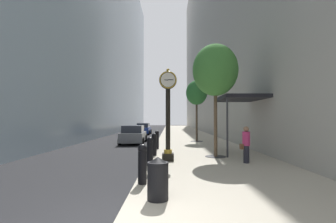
{
  "coord_description": "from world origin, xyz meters",
  "views": [
    {
      "loc": [
        1.07,
        -4.81,
        2.12
      ],
      "look_at": [
        0.96,
        16.25,
        2.77
      ],
      "focal_mm": 26.33,
      "sensor_mm": 36.0,
      "label": 1
    }
  ],
  "objects_px": {
    "bollard_second": "(150,151)",
    "bollard_fourth": "(157,139)",
    "street_clock": "(168,110)",
    "street_tree_mid_near": "(197,93)",
    "bollard_third": "(154,144)",
    "pedestrian_walking": "(246,144)",
    "trash_bin": "(158,178)",
    "bollard_nearest": "(142,163)",
    "car_grey_near": "(133,135)",
    "street_tree_near": "(215,71)",
    "car_blue_mid": "(144,129)"
  },
  "relations": [
    {
      "from": "pedestrian_walking",
      "to": "car_blue_mid",
      "type": "xyz_separation_m",
      "value": [
        -7.03,
        22.86,
        -0.24
      ]
    },
    {
      "from": "bollard_second",
      "to": "pedestrian_walking",
      "type": "relative_size",
      "value": 0.74
    },
    {
      "from": "street_tree_near",
      "to": "car_grey_near",
      "type": "bearing_deg",
      "value": 123.59
    },
    {
      "from": "street_tree_near",
      "to": "car_blue_mid",
      "type": "height_order",
      "value": "street_tree_near"
    },
    {
      "from": "street_clock",
      "to": "car_grey_near",
      "type": "height_order",
      "value": "street_clock"
    },
    {
      "from": "bollard_third",
      "to": "pedestrian_walking",
      "type": "height_order",
      "value": "pedestrian_walking"
    },
    {
      "from": "bollard_third",
      "to": "pedestrian_walking",
      "type": "distance_m",
      "value": 4.87
    },
    {
      "from": "street_tree_near",
      "to": "street_tree_mid_near",
      "type": "xyz_separation_m",
      "value": [
        0.0,
        8.94,
        -0.27
      ]
    },
    {
      "from": "street_clock",
      "to": "car_grey_near",
      "type": "distance_m",
      "value": 10.26
    },
    {
      "from": "bollard_nearest",
      "to": "bollard_second",
      "type": "bearing_deg",
      "value": 90.0
    },
    {
      "from": "trash_bin",
      "to": "car_blue_mid",
      "type": "relative_size",
      "value": 0.26
    },
    {
      "from": "street_tree_near",
      "to": "trash_bin",
      "type": "height_order",
      "value": "street_tree_near"
    },
    {
      "from": "bollard_third",
      "to": "trash_bin",
      "type": "xyz_separation_m",
      "value": [
        0.54,
        -7.37,
        -0.1
      ]
    },
    {
      "from": "bollard_third",
      "to": "bollard_second",
      "type": "bearing_deg",
      "value": -90.0
    },
    {
      "from": "bollard_fourth",
      "to": "pedestrian_walking",
      "type": "height_order",
      "value": "pedestrian_walking"
    },
    {
      "from": "car_grey_near",
      "to": "bollard_nearest",
      "type": "bearing_deg",
      "value": -80.6
    },
    {
      "from": "bollard_nearest",
      "to": "car_blue_mid",
      "type": "bearing_deg",
      "value": 95.89
    },
    {
      "from": "street_clock",
      "to": "street_tree_mid_near",
      "type": "relative_size",
      "value": 0.81
    },
    {
      "from": "bollard_fourth",
      "to": "car_grey_near",
      "type": "xyz_separation_m",
      "value": [
        -2.29,
        5.0,
        -0.01
      ]
    },
    {
      "from": "street_clock",
      "to": "bollard_nearest",
      "type": "relative_size",
      "value": 3.63
    },
    {
      "from": "street_clock",
      "to": "bollard_nearest",
      "type": "distance_m",
      "value": 4.62
    },
    {
      "from": "street_clock",
      "to": "bollard_fourth",
      "type": "bearing_deg",
      "value": 99.33
    },
    {
      "from": "street_clock",
      "to": "bollard_third",
      "type": "height_order",
      "value": "street_clock"
    },
    {
      "from": "bollard_second",
      "to": "car_grey_near",
      "type": "distance_m",
      "value": 11.12
    },
    {
      "from": "bollard_nearest",
      "to": "street_tree_near",
      "type": "distance_m",
      "value": 7.48
    },
    {
      "from": "bollard_fourth",
      "to": "bollard_second",
      "type": "bearing_deg",
      "value": -90.0
    },
    {
      "from": "bollard_nearest",
      "to": "bollard_second",
      "type": "xyz_separation_m",
      "value": [
        0.0,
        2.94,
        0.0
      ]
    },
    {
      "from": "bollard_fourth",
      "to": "trash_bin",
      "type": "bearing_deg",
      "value": -86.99
    },
    {
      "from": "street_clock",
      "to": "street_tree_mid_near",
      "type": "xyz_separation_m",
      "value": [
        2.51,
        10.21,
        1.87
      ]
    },
    {
      "from": "trash_bin",
      "to": "bollard_nearest",
      "type": "bearing_deg",
      "value": 110.1
    },
    {
      "from": "street_clock",
      "to": "bollard_third",
      "type": "bearing_deg",
      "value": 114.2
    },
    {
      "from": "street_clock",
      "to": "bollard_fourth",
      "type": "xyz_separation_m",
      "value": [
        -0.76,
        4.64,
        -1.79
      ]
    },
    {
      "from": "street_clock",
      "to": "bollard_third",
      "type": "xyz_separation_m",
      "value": [
        -0.76,
        1.69,
        -1.79
      ]
    },
    {
      "from": "bollard_third",
      "to": "trash_bin",
      "type": "distance_m",
      "value": 7.39
    },
    {
      "from": "bollard_fourth",
      "to": "pedestrian_walking",
      "type": "xyz_separation_m",
      "value": [
        4.29,
        -5.23,
        0.23
      ]
    },
    {
      "from": "street_tree_near",
      "to": "pedestrian_walking",
      "type": "height_order",
      "value": "street_tree_near"
    },
    {
      "from": "bollard_fourth",
      "to": "street_clock",
      "type": "bearing_deg",
      "value": -80.67
    },
    {
      "from": "street_tree_near",
      "to": "bollard_third",
      "type": "bearing_deg",
      "value": 172.53
    },
    {
      "from": "pedestrian_walking",
      "to": "bollard_third",
      "type": "bearing_deg",
      "value": 151.97
    },
    {
      "from": "trash_bin",
      "to": "pedestrian_walking",
      "type": "distance_m",
      "value": 6.33
    },
    {
      "from": "car_blue_mid",
      "to": "trash_bin",
      "type": "bearing_deg",
      "value": -83.32
    },
    {
      "from": "bollard_nearest",
      "to": "bollard_second",
      "type": "height_order",
      "value": "same"
    },
    {
      "from": "bollard_second",
      "to": "bollard_fourth",
      "type": "relative_size",
      "value": 1.0
    },
    {
      "from": "bollard_third",
      "to": "street_tree_mid_near",
      "type": "relative_size",
      "value": 0.22
    },
    {
      "from": "street_clock",
      "to": "street_tree_mid_near",
      "type": "height_order",
      "value": "street_tree_mid_near"
    },
    {
      "from": "bollard_fourth",
      "to": "car_blue_mid",
      "type": "relative_size",
      "value": 0.3
    },
    {
      "from": "street_clock",
      "to": "bollard_nearest",
      "type": "xyz_separation_m",
      "value": [
        -0.76,
        -4.19,
        -1.79
      ]
    },
    {
      "from": "bollard_third",
      "to": "car_blue_mid",
      "type": "distance_m",
      "value": 20.76
    },
    {
      "from": "bollard_second",
      "to": "car_blue_mid",
      "type": "bearing_deg",
      "value": 96.63
    },
    {
      "from": "bollard_nearest",
      "to": "bollard_third",
      "type": "xyz_separation_m",
      "value": [
        0.0,
        5.89,
        0.0
      ]
    }
  ]
}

